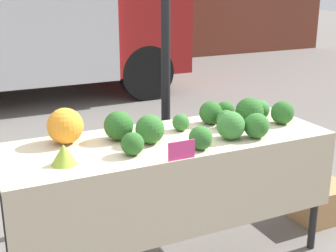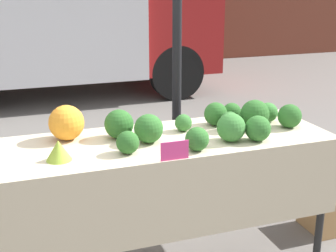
# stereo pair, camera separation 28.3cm
# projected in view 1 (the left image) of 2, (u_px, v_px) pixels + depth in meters

# --- Properties ---
(tent_pole) EXTENTS (0.07, 0.07, 2.42)m
(tent_pole) POSITION_uv_depth(u_px,v_px,m) (166.00, 59.00, 3.52)
(tent_pole) COLOR black
(tent_pole) RESTS_ON ground_plane
(parked_truck) EXTENTS (4.80, 2.23, 2.75)m
(parked_truck) POSITION_uv_depth(u_px,v_px,m) (7.00, 1.00, 6.88)
(parked_truck) COLOR silver
(parked_truck) RESTS_ON ground_plane
(market_table) EXTENTS (2.03, 0.71, 0.85)m
(market_table) POSITION_uv_depth(u_px,v_px,m) (172.00, 159.00, 2.84)
(market_table) COLOR beige
(market_table) RESTS_ON ground_plane
(orange_cauliflower) EXTENTS (0.21, 0.21, 0.21)m
(orange_cauliflower) POSITION_uv_depth(u_px,v_px,m) (65.00, 126.00, 2.74)
(orange_cauliflower) COLOR orange
(orange_cauliflower) RESTS_ON market_table
(romanesco_head) EXTENTS (0.14, 0.14, 0.11)m
(romanesco_head) POSITION_uv_depth(u_px,v_px,m) (64.00, 154.00, 2.44)
(romanesco_head) COLOR #93B238
(romanesco_head) RESTS_ON market_table
(broccoli_head_0) EXTENTS (0.16, 0.16, 0.16)m
(broccoli_head_0) POSITION_uv_depth(u_px,v_px,m) (282.00, 113.00, 3.13)
(broccoli_head_0) COLOR #285B23
(broccoli_head_0) RESTS_ON market_table
(broccoli_head_1) EXTENTS (0.13, 0.13, 0.13)m
(broccoli_head_1) POSITION_uv_depth(u_px,v_px,m) (226.00, 120.00, 3.02)
(broccoli_head_1) COLOR #336B2D
(broccoli_head_1) RESTS_ON market_table
(broccoli_head_2) EXTENTS (0.13, 0.13, 0.13)m
(broccoli_head_2) POSITION_uv_depth(u_px,v_px,m) (260.00, 110.00, 3.24)
(broccoli_head_2) COLOR #387533
(broccoli_head_2) RESTS_ON market_table
(broccoli_head_3) EXTENTS (0.13, 0.13, 0.13)m
(broccoli_head_3) POSITION_uv_depth(u_px,v_px,m) (133.00, 144.00, 2.57)
(broccoli_head_3) COLOR #285B23
(broccoli_head_3) RESTS_ON market_table
(broccoli_head_4) EXTENTS (0.17, 0.17, 0.17)m
(broccoli_head_4) POSITION_uv_depth(u_px,v_px,m) (231.00, 126.00, 2.82)
(broccoli_head_4) COLOR #387533
(broccoli_head_4) RESTS_ON market_table
(broccoli_head_5) EXTENTS (0.17, 0.17, 0.17)m
(broccoli_head_5) POSITION_uv_depth(u_px,v_px,m) (150.00, 129.00, 2.75)
(broccoli_head_5) COLOR #2D6628
(broccoli_head_5) RESTS_ON market_table
(broccoli_head_6) EXTENTS (0.16, 0.16, 0.16)m
(broccoli_head_6) POSITION_uv_depth(u_px,v_px,m) (256.00, 126.00, 2.85)
(broccoli_head_6) COLOR #2D6628
(broccoli_head_6) RESTS_ON market_table
(broccoli_head_7) EXTENTS (0.11, 0.11, 0.11)m
(broccoli_head_7) POSITION_uv_depth(u_px,v_px,m) (181.00, 122.00, 2.99)
(broccoli_head_7) COLOR #336B2D
(broccoli_head_7) RESTS_ON market_table
(broccoli_head_8) EXTENTS (0.19, 0.19, 0.19)m
(broccoli_head_8) POSITION_uv_depth(u_px,v_px,m) (249.00, 112.00, 3.09)
(broccoli_head_8) COLOR #285B23
(broccoli_head_8) RESTS_ON market_table
(broccoli_head_9) EXTENTS (0.18, 0.18, 0.18)m
(broccoli_head_9) POSITION_uv_depth(u_px,v_px,m) (119.00, 126.00, 2.81)
(broccoli_head_9) COLOR #285B23
(broccoli_head_9) RESTS_ON market_table
(broccoli_head_10) EXTENTS (0.14, 0.14, 0.14)m
(broccoli_head_10) POSITION_uv_depth(u_px,v_px,m) (201.00, 138.00, 2.65)
(broccoli_head_10) COLOR #2D6628
(broccoli_head_10) RESTS_ON market_table
(broccoli_head_11) EXTENTS (0.13, 0.13, 0.13)m
(broccoli_head_11) POSITION_uv_depth(u_px,v_px,m) (225.00, 111.00, 3.22)
(broccoli_head_11) COLOR #285B23
(broccoli_head_11) RESTS_ON market_table
(broccoli_head_12) EXTENTS (0.16, 0.16, 0.16)m
(broccoli_head_12) POSITION_uv_depth(u_px,v_px,m) (211.00, 113.00, 3.13)
(broccoli_head_12) COLOR #285B23
(broccoli_head_12) RESTS_ON market_table
(price_sign) EXTENTS (0.16, 0.01, 0.10)m
(price_sign) POSITION_uv_depth(u_px,v_px,m) (181.00, 150.00, 2.51)
(price_sign) COLOR #E53D84
(price_sign) RESTS_ON market_table
(produce_crate) EXTENTS (0.42, 0.32, 0.27)m
(produce_crate) POSITION_uv_depth(u_px,v_px,m) (321.00, 202.00, 3.61)
(produce_crate) COLOR tan
(produce_crate) RESTS_ON ground_plane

